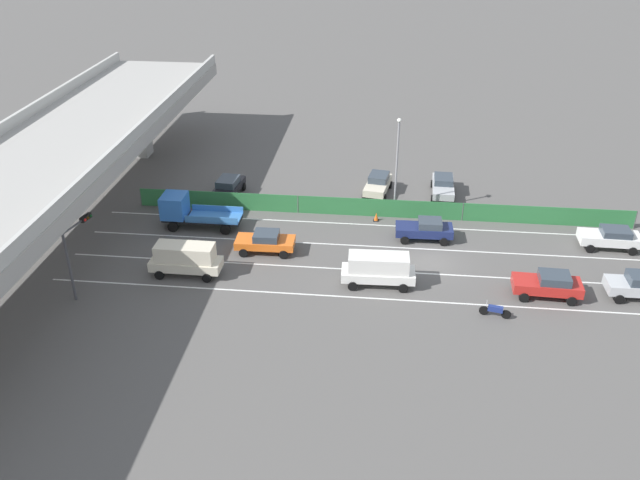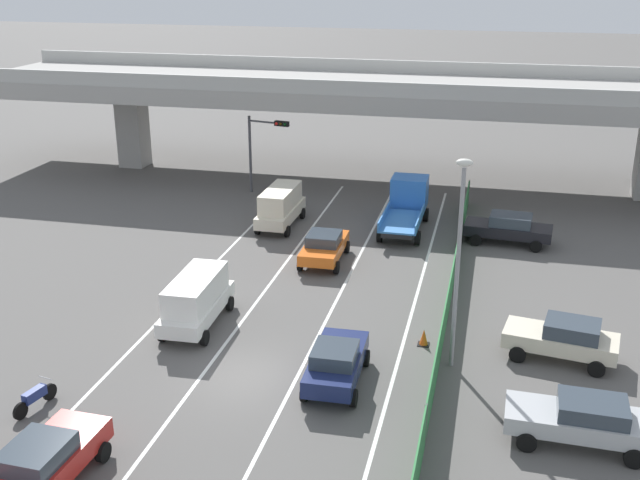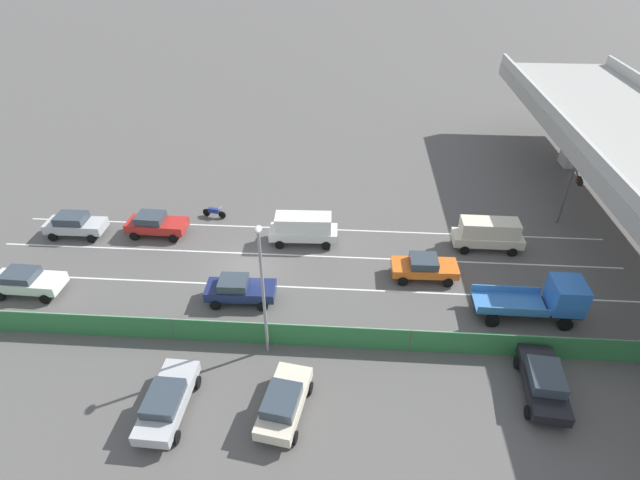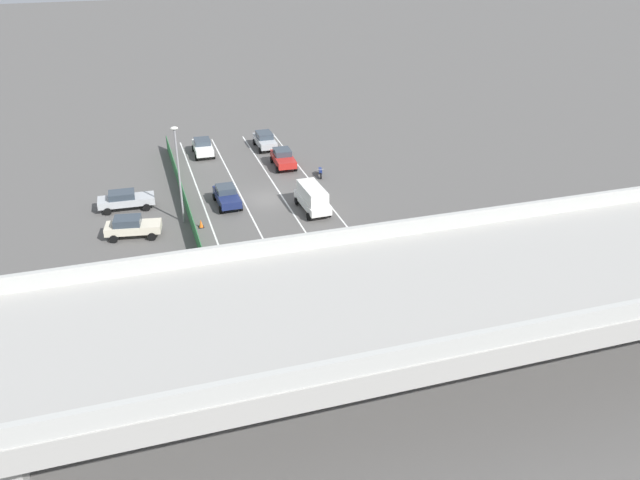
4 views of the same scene
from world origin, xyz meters
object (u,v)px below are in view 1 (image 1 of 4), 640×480
motorcycle (495,310)px  car_van_cream (185,258)px  car_sedan_navy (425,229)px  traffic_light (76,244)px  parked_wagon_silver (443,185)px  parked_sedan_dark (228,187)px  car_sedan_red (548,284)px  street_lamp (397,159)px  car_hatchback_white (611,237)px  car_taxi_orange (265,241)px  traffic_cone (376,217)px  parked_sedan_cream (378,183)px  car_van_white (378,268)px  flatbed_truck_blue (187,211)px

motorcycle → car_van_cream: bearing=81.9°
car_sedan_navy → traffic_light: 24.64m
parked_wagon_silver → traffic_light: traffic_light is taller
parked_sedan_dark → motorcycle: bearing=-127.5°
car_sedan_red → street_lamp: bearing=42.4°
car_van_cream → street_lamp: street_lamp is taller
car_hatchback_white → car_van_cream: car_van_cream is taller
car_taxi_orange → traffic_cone: 9.85m
car_hatchback_white → parked_sedan_dark: parked_sedan_dark is taller
parked_sedan_cream → traffic_cone: size_ratio=6.53×
parked_sedan_dark → traffic_light: bearing=159.1°
parked_sedan_dark → car_sedan_navy: bearing=-110.0°
car_sedan_red → motorcycle: size_ratio=2.29×
motorcycle → street_lamp: 15.74m
car_sedan_red → parked_wagon_silver: (15.38, 5.89, -0.03)m
parked_wagon_silver → traffic_cone: parked_wagon_silver is taller
traffic_cone → car_van_cream: bearing=127.1°
parked_wagon_silver → street_lamp: bearing=136.7°
parked_sedan_dark → car_hatchback_white: bearing=-101.1°
car_sedan_red → traffic_light: size_ratio=0.87×
car_sedan_navy → parked_wagon_silver: size_ratio=0.91×
traffic_cone → parked_wagon_silver: bearing=-44.6°
traffic_light → street_lamp: size_ratio=0.63×
car_van_white → car_sedan_red: size_ratio=1.12×
car_hatchback_white → street_lamp: (3.88, 15.83, 3.93)m
car_taxi_orange → motorcycle: car_taxi_orange is taller
traffic_light → street_lamp: (13.69, -20.15, 1.23)m
car_van_white → traffic_cone: 9.57m
parked_sedan_dark → street_lamp: street_lamp is taller
parked_sedan_dark → traffic_light: (-15.71, 5.99, 2.69)m
car_sedan_navy → traffic_cone: (2.80, 3.74, -0.58)m
car_taxi_orange → car_van_cream: size_ratio=0.89×
car_van_white → traffic_light: size_ratio=0.97×
car_hatchback_white → car_sedan_red: size_ratio=0.99×
parked_wagon_silver → traffic_light: bearing=126.7°
parked_sedan_cream → parked_sedan_dark: bearing=99.4°
car_taxi_orange → flatbed_truck_blue: 7.59m
car_taxi_orange → parked_wagon_silver: (11.51, -13.38, 0.03)m
car_hatchback_white → traffic_light: bearing=105.2°
car_taxi_orange → car_hatchback_white: (3.24, -25.07, 0.04)m
car_sedan_navy → flatbed_truck_blue: size_ratio=0.70×
car_hatchback_white → parked_sedan_cream: bearing=65.1°
car_sedan_red → parked_sedan_dark: 27.46m
car_van_white → car_taxi_orange: (3.59, 8.27, -0.39)m
car_van_cream → street_lamp: size_ratio=0.60×
motorcycle → street_lamp: bearing=24.9°
car_taxi_orange → traffic_light: (-6.57, 10.90, 2.74)m
flatbed_truck_blue → parked_sedan_cream: 16.58m
car_taxi_orange → flatbed_truck_blue: flatbed_truck_blue is taller
car_sedan_navy → parked_sedan_cream: size_ratio=0.96×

